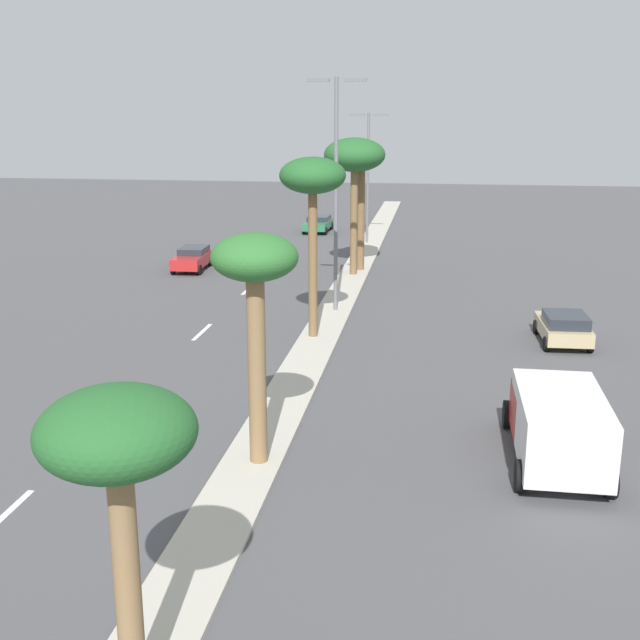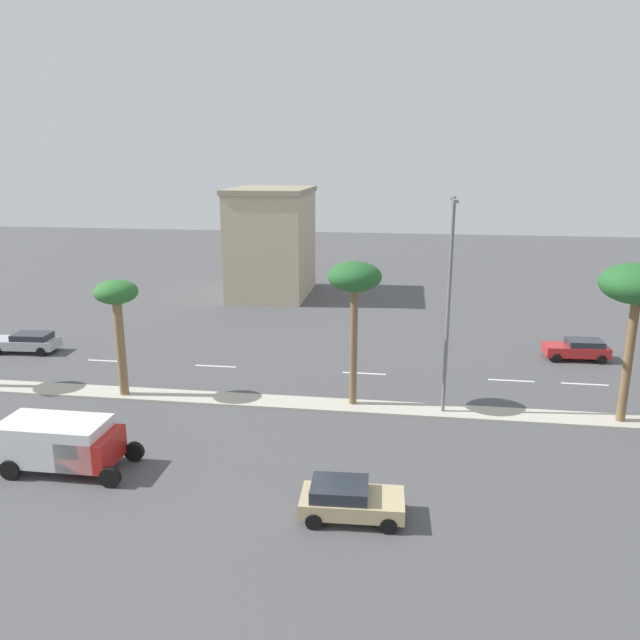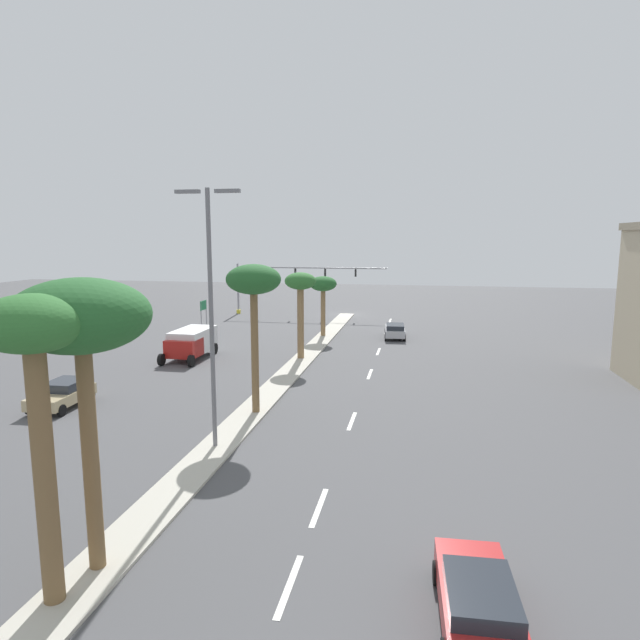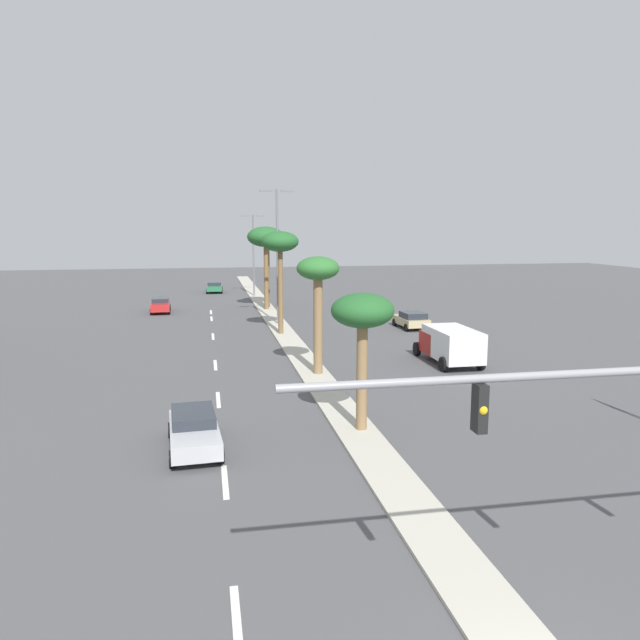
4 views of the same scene
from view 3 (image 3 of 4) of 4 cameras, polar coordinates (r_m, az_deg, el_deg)
ground_plane at (r=32.08m, az=-6.00°, el=-8.48°), size 160.00×160.00×0.00m
median_curb at (r=22.99m, az=-13.70°, el=-15.71°), size 1.80×93.07×0.12m
lane_stripe_far at (r=62.32m, az=7.54°, el=-0.05°), size 0.20×2.80×0.01m
lane_stripe_trailing at (r=54.90m, az=7.09°, el=-1.24°), size 0.20×2.80×0.01m
lane_stripe_rear at (r=45.22m, az=6.28°, el=-3.38°), size 0.20×2.80×0.01m
lane_stripe_near at (r=37.79m, az=5.36°, el=-5.80°), size 0.20×2.80×0.01m
lane_stripe_left at (r=28.38m, az=3.44°, el=-10.77°), size 0.20×2.80×0.01m
lane_stripe_inboard at (r=16.42m, az=-3.30°, el=-26.54°), size 0.20×2.80×0.01m
lane_stripe_outboard at (r=20.07m, az=-0.09°, el=-19.44°), size 0.20×2.80×0.01m
traffic_signal_gantry at (r=66.25m, az=-4.29°, el=4.30°), size 18.92×0.53×6.34m
directional_road_sign at (r=56.55m, az=-12.39°, el=1.19°), size 0.10×1.49×3.07m
palm_tree_trailing at (r=50.99m, az=0.33°, el=3.64°), size 2.61×2.61×5.77m
palm_tree_front at (r=41.30m, az=-2.12°, el=3.47°), size 2.44×2.44×6.76m
palm_tree_near at (r=28.24m, az=-7.14°, el=3.77°), size 2.90×2.90×8.03m
palm_tree_leading at (r=15.64m, az=-24.24°, el=-0.23°), size 3.71×3.71×8.34m
palm_tree_far at (r=14.68m, az=-28.33°, el=-2.81°), size 2.62×2.62×8.06m
street_lamp_left at (r=23.77m, az=-11.63°, el=1.94°), size 2.90×0.24×11.49m
sedan_silver_right at (r=51.42m, az=8.05°, el=-1.09°), size 2.20×4.68×1.39m
sedan_red_far at (r=15.15m, az=16.55°, el=-26.77°), size 2.06×4.26×1.42m
sedan_tan_mid at (r=33.74m, az=-25.89°, el=-7.11°), size 2.22×4.06×1.44m
box_truck at (r=43.41m, az=-13.70°, el=-2.37°), size 2.65×5.85×2.29m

